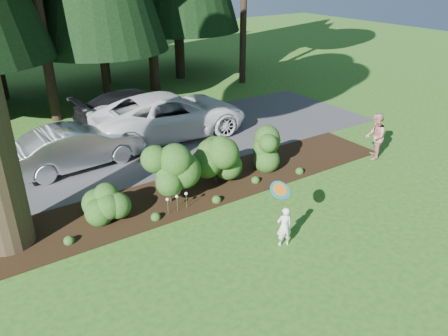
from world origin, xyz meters
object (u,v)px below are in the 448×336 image
car_dark_suv (138,108)px  car_white_suv (170,115)px  frisbee (280,190)px  car_silver_wagon (77,147)px  child (284,226)px  adult (375,137)px

car_dark_suv → car_white_suv: bearing=-164.5°
car_white_suv → frisbee: frisbee is taller
car_white_suv → frisbee: (-1.48, -8.50, 0.79)m
car_silver_wagon → child: size_ratio=4.16×
car_silver_wagon → adult: adult is taller
adult → car_silver_wagon: bearing=-69.7°
car_dark_suv → adult: adult is taller
car_silver_wagon → adult: 10.52m
car_white_suv → car_dark_suv: bearing=21.9°
car_dark_suv → frisbee: bearing=172.8°
car_silver_wagon → car_dark_suv: (3.46, 2.77, 0.04)m
car_dark_suv → child: (-0.59, -10.30, -0.27)m
car_dark_suv → child: size_ratio=4.95×
car_silver_wagon → car_dark_suv: bearing=-55.7°
child → car_white_suv: bearing=-79.7°
adult → frisbee: frisbee is taller
car_silver_wagon → child: (2.87, -7.52, -0.23)m
car_white_suv → frisbee: 8.67m
car_dark_suv → child: car_dark_suv is taller
car_white_suv → child: size_ratio=5.84×
car_silver_wagon → frisbee: bearing=-165.6°
child → car_dark_suv: bearing=-74.9°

